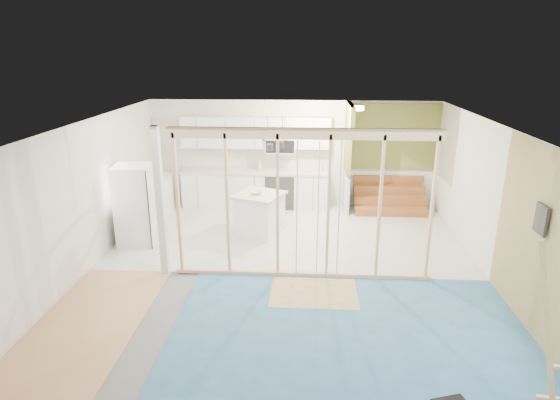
{
  "coord_description": "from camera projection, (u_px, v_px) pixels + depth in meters",
  "views": [
    {
      "loc": [
        0.36,
        -7.33,
        3.78
      ],
      "look_at": [
        -0.12,
        0.6,
        1.2
      ],
      "focal_mm": 30.0,
      "sensor_mm": 36.0,
      "label": 1
    }
  ],
  "objects": [
    {
      "name": "room",
      "position": [
        285.0,
        205.0,
        7.74
      ],
      "size": [
        7.01,
        8.01,
        2.61
      ],
      "color": "slate",
      "rests_on": "ground"
    },
    {
      "name": "floor_overlays",
      "position": [
        289.0,
        274.0,
        8.2
      ],
      "size": [
        7.0,
        8.0,
        0.03
      ],
      "color": "beige",
      "rests_on": "room"
    },
    {
      "name": "stud_frame",
      "position": [
        272.0,
        189.0,
        7.67
      ],
      "size": [
        4.66,
        0.14,
        2.6
      ],
      "color": "beige",
      "rests_on": "room"
    },
    {
      "name": "base_cabinets",
      "position": [
        225.0,
        192.0,
        11.28
      ],
      "size": [
        4.45,
        2.24,
        0.93
      ],
      "color": "white",
      "rests_on": "room"
    },
    {
      "name": "upper_cabinets",
      "position": [
        258.0,
        134.0,
        11.25
      ],
      "size": [
        3.6,
        0.41,
        0.85
      ],
      "color": "white",
      "rests_on": "room"
    },
    {
      "name": "green_partition",
      "position": [
        378.0,
        172.0,
        11.21
      ],
      "size": [
        2.25,
        1.51,
        2.6
      ],
      "color": "olive",
      "rests_on": "room"
    },
    {
      "name": "pot_rack",
      "position": [
        275.0,
        142.0,
        9.34
      ],
      "size": [
        0.52,
        0.52,
        0.72
      ],
      "color": "black",
      "rests_on": "room"
    },
    {
      "name": "electrical_panel",
      "position": [
        541.0,
        219.0,
        6.11
      ],
      "size": [
        0.04,
        0.3,
        0.4
      ],
      "primitive_type": "cube",
      "color": "#343439",
      "rests_on": "room"
    },
    {
      "name": "ceiling_light",
      "position": [
        357.0,
        108.0,
        10.13
      ],
      "size": [
        0.32,
        0.32,
        0.08
      ],
      "primitive_type": "cylinder",
      "color": "#FFEABF",
      "rests_on": "room"
    },
    {
      "name": "fridge",
      "position": [
        135.0,
        206.0,
        9.25
      ],
      "size": [
        0.79,
        0.76,
        1.62
      ],
      "rotation": [
        0.0,
        0.0,
        0.13
      ],
      "color": "white",
      "rests_on": "room"
    },
    {
      "name": "island",
      "position": [
        260.0,
        214.0,
        9.87
      ],
      "size": [
        1.19,
        1.19,
        0.89
      ],
      "rotation": [
        0.0,
        0.0,
        -0.39
      ],
      "color": "white",
      "rests_on": "room"
    },
    {
      "name": "bowl",
      "position": [
        257.0,
        193.0,
        9.7
      ],
      "size": [
        0.28,
        0.28,
        0.06
      ],
      "primitive_type": "imported",
      "rotation": [
        0.0,
        0.0,
        -0.23
      ],
      "color": "silver",
      "rests_on": "island"
    },
    {
      "name": "soap_bottle_a",
      "position": [
        259.0,
        163.0,
        11.44
      ],
      "size": [
        0.14,
        0.14,
        0.34
      ],
      "primitive_type": "imported",
      "rotation": [
        0.0,
        0.0,
        0.05
      ],
      "color": "#A4A6B6",
      "rests_on": "base_cabinets"
    },
    {
      "name": "soap_bottle_b",
      "position": [
        321.0,
        167.0,
        11.36
      ],
      "size": [
        0.13,
        0.13,
        0.21
      ],
      "primitive_type": "imported",
      "rotation": [
        0.0,
        0.0,
        -0.39
      ],
      "color": "silver",
      "rests_on": "base_cabinets"
    }
  ]
}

